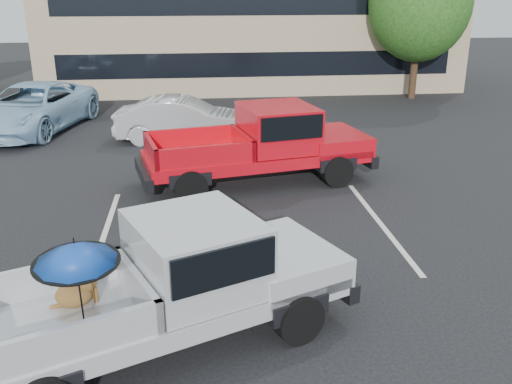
{
  "coord_description": "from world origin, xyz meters",
  "views": [
    {
      "loc": [
        -1.02,
        -9.24,
        5.01
      ],
      "look_at": [
        0.09,
        0.79,
        1.3
      ],
      "focal_mm": 40.0,
      "sensor_mm": 36.0,
      "label": 1
    }
  ],
  "objects_px": {
    "silver_pickup": "(181,275)",
    "red_pickup": "(271,141)",
    "tree_right": "(420,2)",
    "silver_sedan": "(183,120)",
    "blue_suv": "(32,108)"
  },
  "relations": [
    {
      "from": "silver_pickup",
      "to": "red_pickup",
      "type": "relative_size",
      "value": 0.93
    },
    {
      "from": "tree_right",
      "to": "silver_sedan",
      "type": "relative_size",
      "value": 1.53
    },
    {
      "from": "tree_right",
      "to": "silver_pickup",
      "type": "relative_size",
      "value": 1.13
    },
    {
      "from": "red_pickup",
      "to": "silver_sedan",
      "type": "height_order",
      "value": "red_pickup"
    },
    {
      "from": "tree_right",
      "to": "blue_suv",
      "type": "xyz_separation_m",
      "value": [
        -15.72,
        -4.44,
        -3.38
      ]
    },
    {
      "from": "silver_pickup",
      "to": "red_pickup",
      "type": "xyz_separation_m",
      "value": [
        2.27,
        7.05,
        0.05
      ]
    },
    {
      "from": "tree_right",
      "to": "red_pickup",
      "type": "relative_size",
      "value": 1.06
    },
    {
      "from": "silver_pickup",
      "to": "silver_sedan",
      "type": "height_order",
      "value": "silver_pickup"
    },
    {
      "from": "silver_sedan",
      "to": "tree_right",
      "type": "bearing_deg",
      "value": -51.36
    },
    {
      "from": "silver_sedan",
      "to": "blue_suv",
      "type": "relative_size",
      "value": 0.74
    },
    {
      "from": "red_pickup",
      "to": "silver_sedan",
      "type": "relative_size",
      "value": 1.45
    },
    {
      "from": "tree_right",
      "to": "red_pickup",
      "type": "height_order",
      "value": "tree_right"
    },
    {
      "from": "red_pickup",
      "to": "blue_suv",
      "type": "distance_m",
      "value": 10.01
    },
    {
      "from": "tree_right",
      "to": "blue_suv",
      "type": "distance_m",
      "value": 16.68
    },
    {
      "from": "silver_pickup",
      "to": "blue_suv",
      "type": "bearing_deg",
      "value": 88.63
    }
  ]
}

